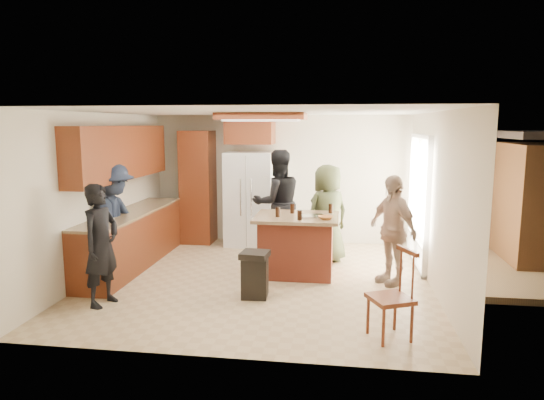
# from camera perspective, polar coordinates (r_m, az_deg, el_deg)

# --- Properties ---
(room_shell) EXTENTS (8.00, 5.20, 5.00)m
(room_shell) POSITION_cam_1_polar(r_m,az_deg,el_deg) (9.29, 28.14, -1.18)
(room_shell) COLOR tan
(room_shell) RESTS_ON ground
(person_front_left) EXTENTS (0.54, 0.66, 1.58)m
(person_front_left) POSITION_cam_1_polar(r_m,az_deg,el_deg) (6.61, -19.46, -5.03)
(person_front_left) COLOR black
(person_front_left) RESTS_ON ground
(person_behind_left) EXTENTS (1.07, 0.91, 1.89)m
(person_behind_left) POSITION_cam_1_polar(r_m,az_deg,el_deg) (8.57, 0.67, -0.35)
(person_behind_left) COLOR black
(person_behind_left) RESTS_ON ground
(person_behind_right) EXTENTS (0.97, 0.92, 1.67)m
(person_behind_right) POSITION_cam_1_polar(r_m,az_deg,el_deg) (8.19, 6.54, -1.64)
(person_behind_right) COLOR #333921
(person_behind_right) RESTS_ON ground
(person_side_right) EXTENTS (0.93, 1.05, 1.61)m
(person_side_right) POSITION_cam_1_polar(r_m,az_deg,el_deg) (7.27, 13.94, -3.43)
(person_side_right) COLOR #9F816D
(person_side_right) RESTS_ON ground
(person_counter) EXTENTS (0.85, 1.24, 1.75)m
(person_counter) POSITION_cam_1_polar(r_m,az_deg,el_deg) (7.79, -18.13, -2.26)
(person_counter) COLOR black
(person_counter) RESTS_ON ground
(left_cabinetry) EXTENTS (0.64, 3.00, 2.30)m
(left_cabinetry) POSITION_cam_1_polar(r_m,az_deg,el_deg) (8.22, -16.58, -1.05)
(left_cabinetry) COLOR maroon
(left_cabinetry) RESTS_ON ground
(back_wall_units) EXTENTS (1.80, 0.60, 2.45)m
(back_wall_units) POSITION_cam_1_polar(r_m,az_deg,el_deg) (9.54, -7.19, 3.15)
(back_wall_units) COLOR maroon
(back_wall_units) RESTS_ON ground
(refrigerator) EXTENTS (0.90, 0.76, 1.80)m
(refrigerator) POSITION_cam_1_polar(r_m,az_deg,el_deg) (9.34, -2.62, 0.13)
(refrigerator) COLOR white
(refrigerator) RESTS_ON ground
(kitchen_island) EXTENTS (1.28, 1.03, 0.93)m
(kitchen_island) POSITION_cam_1_polar(r_m,az_deg,el_deg) (7.58, 2.90, -5.24)
(kitchen_island) COLOR #A7402B
(kitchen_island) RESTS_ON ground
(island_items) EXTENTS (0.90, 0.71, 0.15)m
(island_items) POSITION_cam_1_polar(r_m,az_deg,el_deg) (7.36, 4.72, -1.72)
(island_items) COLOR silver
(island_items) RESTS_ON kitchen_island
(trash_bin) EXTENTS (0.39, 0.39, 0.63)m
(trash_bin) POSITION_cam_1_polar(r_m,az_deg,el_deg) (6.63, -2.02, -8.71)
(trash_bin) COLOR black
(trash_bin) RESTS_ON ground
(spindle_chair) EXTENTS (0.56, 0.56, 0.99)m
(spindle_chair) POSITION_cam_1_polar(r_m,az_deg,el_deg) (5.53, 13.93, -11.15)
(spindle_chair) COLOR maroon
(spindle_chair) RESTS_ON ground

